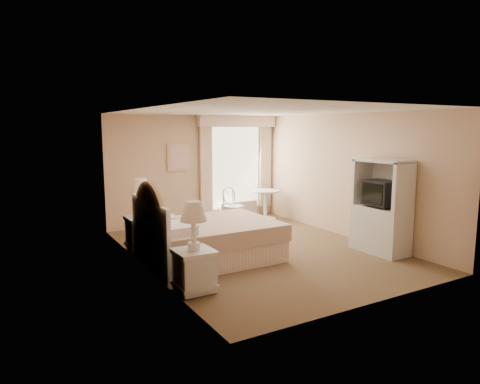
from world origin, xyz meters
TOP-DOWN VIEW (x-y plane):
  - room at (0.00, 0.00)m, footprint 4.21×5.51m
  - window at (1.05, 2.65)m, footprint 2.05×0.22m
  - framed_art at (-0.45, 2.71)m, footprint 0.52×0.04m
  - bed at (-1.12, -0.05)m, footprint 2.16×1.70m
  - nightstand_near at (-1.84, -1.26)m, footprint 0.51×0.51m
  - nightstand_far at (-1.84, 1.07)m, footprint 0.53×0.53m
  - round_table at (1.57, 2.18)m, footprint 0.68×0.68m
  - cafe_chair at (0.51, 1.94)m, footprint 0.56×0.56m
  - armoire at (1.81, -1.18)m, footprint 0.50×1.01m

SIDE VIEW (x-z plane):
  - bed at x=-1.12m, z-range -0.39..1.11m
  - nightstand_near at x=-1.84m, z-range -0.15..1.08m
  - round_table at x=1.57m, z-range 0.12..0.83m
  - nightstand_far at x=-1.84m, z-range -0.16..1.13m
  - cafe_chair at x=0.51m, z-range 0.07..0.98m
  - armoire at x=1.81m, z-range -0.14..1.53m
  - room at x=0.00m, z-range -0.01..2.50m
  - window at x=1.05m, z-range 0.09..2.60m
  - framed_art at x=-0.45m, z-range 1.24..1.86m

